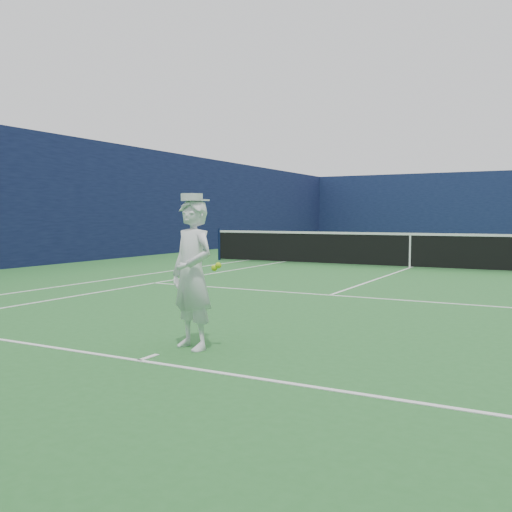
# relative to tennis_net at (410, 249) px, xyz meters

# --- Properties ---
(ground) EXTENTS (80.00, 80.00, 0.00)m
(ground) POSITION_rel_tennis_net_xyz_m (0.00, 0.00, -0.55)
(ground) COLOR #27682C
(ground) RESTS_ON ground
(court_markings) EXTENTS (11.03, 23.83, 0.01)m
(court_markings) POSITION_rel_tennis_net_xyz_m (0.00, 0.00, -0.55)
(court_markings) COLOR white
(court_markings) RESTS_ON ground
(windscreen_fence) EXTENTS (20.12, 36.12, 4.00)m
(windscreen_fence) POSITION_rel_tennis_net_xyz_m (0.00, 0.00, 1.45)
(windscreen_fence) COLOR #10193B
(windscreen_fence) RESTS_ON ground
(tennis_net) EXTENTS (12.88, 0.09, 1.07)m
(tennis_net) POSITION_rel_tennis_net_xyz_m (0.00, 0.00, 0.00)
(tennis_net) COLOR #141E4C
(tennis_net) RESTS_ON ground
(tennis_player) EXTENTS (0.72, 0.65, 1.73)m
(tennis_player) POSITION_rel_tennis_net_xyz_m (0.17, -11.17, 0.29)
(tennis_player) COLOR white
(tennis_player) RESTS_ON ground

